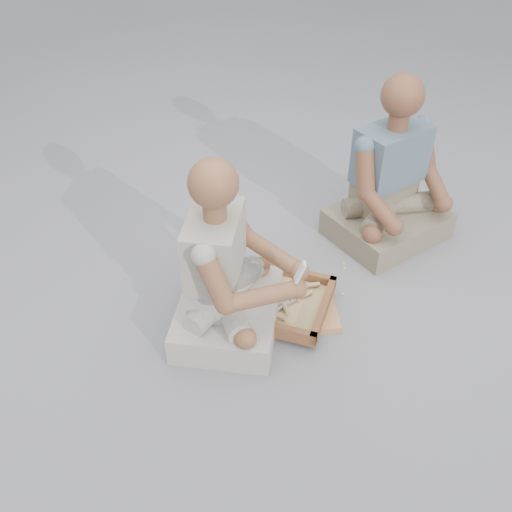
# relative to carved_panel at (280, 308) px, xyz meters

# --- Properties ---
(ground) EXTENTS (60.00, 60.00, 0.00)m
(ground) POSITION_rel_carved_panel_xyz_m (-0.02, -0.15, -0.02)
(ground) COLOR gray
(ground) RESTS_ON ground
(carved_panel) EXTENTS (0.59, 0.46, 0.04)m
(carved_panel) POSITION_rel_carved_panel_xyz_m (0.00, 0.00, 0.00)
(carved_panel) COLOR #AC6F42
(carved_panel) RESTS_ON ground
(tool_tray) EXTENTS (0.60, 0.52, 0.07)m
(tool_tray) POSITION_rel_carved_panel_xyz_m (-0.04, 0.01, 0.04)
(tool_tray) COLOR brown
(tool_tray) RESTS_ON carved_panel
(chisel_0) EXTENTS (0.22, 0.08, 0.02)m
(chisel_0) POSITION_rel_carved_panel_xyz_m (-0.03, -0.01, 0.06)
(chisel_0) COLOR silver
(chisel_0) RESTS_ON tool_tray
(chisel_1) EXTENTS (0.06, 0.22, 0.02)m
(chisel_1) POSITION_rel_carved_panel_xyz_m (-0.11, 0.07, 0.06)
(chisel_1) COLOR silver
(chisel_1) RESTS_ON tool_tray
(chisel_2) EXTENTS (0.20, 0.12, 0.02)m
(chisel_2) POSITION_rel_carved_panel_xyz_m (-0.01, -0.10, 0.06)
(chisel_2) COLOR silver
(chisel_2) RESTS_ON tool_tray
(chisel_3) EXTENTS (0.17, 0.16, 0.02)m
(chisel_3) POSITION_rel_carved_panel_xyz_m (0.10, 0.03, 0.06)
(chisel_3) COLOR silver
(chisel_3) RESTS_ON tool_tray
(chisel_4) EXTENTS (0.21, 0.10, 0.02)m
(chisel_4) POSITION_rel_carved_panel_xyz_m (0.04, 0.03, 0.05)
(chisel_4) COLOR silver
(chisel_4) RESTS_ON tool_tray
(chisel_5) EXTENTS (0.06, 0.22, 0.02)m
(chisel_5) POSITION_rel_carved_panel_xyz_m (-0.01, 0.02, 0.05)
(chisel_5) COLOR silver
(chisel_5) RESTS_ON tool_tray
(chisel_6) EXTENTS (0.10, 0.21, 0.02)m
(chisel_6) POSITION_rel_carved_panel_xyz_m (-0.13, -0.13, 0.05)
(chisel_6) COLOR silver
(chisel_6) RESTS_ON tool_tray
(chisel_7) EXTENTS (0.10, 0.21, 0.02)m
(chisel_7) POSITION_rel_carved_panel_xyz_m (0.02, -0.04, 0.06)
(chisel_7) COLOR silver
(chisel_7) RESTS_ON tool_tray
(chisel_8) EXTENTS (0.13, 0.19, 0.02)m
(chisel_8) POSITION_rel_carved_panel_xyz_m (0.05, 0.01, 0.06)
(chisel_8) COLOR silver
(chisel_8) RESTS_ON tool_tray
(chisel_9) EXTENTS (0.22, 0.08, 0.02)m
(chisel_9) POSITION_rel_carved_panel_xyz_m (0.13, 0.11, 0.06)
(chisel_9) COLOR silver
(chisel_9) RESTS_ON tool_tray
(chisel_10) EXTENTS (0.07, 0.22, 0.02)m
(chisel_10) POSITION_rel_carved_panel_xyz_m (-0.13, 0.18, 0.06)
(chisel_10) COLOR silver
(chisel_10) RESTS_ON tool_tray
(chisel_11) EXTENTS (0.16, 0.18, 0.02)m
(chisel_11) POSITION_rel_carved_panel_xyz_m (-0.06, 0.11, 0.05)
(chisel_11) COLOR silver
(chisel_11) RESTS_ON tool_tray
(wood_chip_0) EXTENTS (0.02, 0.02, 0.00)m
(wood_chip_0) POSITION_rel_carved_panel_xyz_m (-0.29, 0.26, -0.02)
(wood_chip_0) COLOR #D0B57A
(wood_chip_0) RESTS_ON ground
(wood_chip_1) EXTENTS (0.02, 0.02, 0.00)m
(wood_chip_1) POSITION_rel_carved_panel_xyz_m (0.26, -0.09, -0.02)
(wood_chip_1) COLOR #D0B57A
(wood_chip_1) RESTS_ON ground
(wood_chip_2) EXTENTS (0.02, 0.02, 0.00)m
(wood_chip_2) POSITION_rel_carved_panel_xyz_m (-0.28, 0.15, -0.02)
(wood_chip_2) COLOR #D0B57A
(wood_chip_2) RESTS_ON ground
(wood_chip_3) EXTENTS (0.02, 0.02, 0.00)m
(wood_chip_3) POSITION_rel_carved_panel_xyz_m (-0.35, -0.17, -0.02)
(wood_chip_3) COLOR #D0B57A
(wood_chip_3) RESTS_ON ground
(wood_chip_4) EXTENTS (0.02, 0.02, 0.00)m
(wood_chip_4) POSITION_rel_carved_panel_xyz_m (-0.06, 0.19, -0.02)
(wood_chip_4) COLOR #D0B57A
(wood_chip_4) RESTS_ON ground
(wood_chip_5) EXTENTS (0.02, 0.02, 0.00)m
(wood_chip_5) POSITION_rel_carved_panel_xyz_m (-0.15, -0.05, -0.02)
(wood_chip_5) COLOR #D0B57A
(wood_chip_5) RESTS_ON ground
(wood_chip_6) EXTENTS (0.02, 0.02, 0.00)m
(wood_chip_6) POSITION_rel_carved_panel_xyz_m (0.30, 0.15, -0.02)
(wood_chip_6) COLOR #D0B57A
(wood_chip_6) RESTS_ON ground
(wood_chip_7) EXTENTS (0.02, 0.02, 0.00)m
(wood_chip_7) POSITION_rel_carved_panel_xyz_m (0.31, 0.39, -0.02)
(wood_chip_7) COLOR #D0B57A
(wood_chip_7) RESTS_ON ground
(wood_chip_8) EXTENTS (0.02, 0.02, 0.00)m
(wood_chip_8) POSITION_rel_carved_panel_xyz_m (-0.35, 0.29, -0.02)
(wood_chip_8) COLOR #D0B57A
(wood_chip_8) RESTS_ON ground
(wood_chip_9) EXTENTS (0.02, 0.02, 0.00)m
(wood_chip_9) POSITION_rel_carved_panel_xyz_m (-0.09, 0.22, -0.02)
(wood_chip_9) COLOR #D0B57A
(wood_chip_9) RESTS_ON ground
(wood_chip_10) EXTENTS (0.02, 0.02, 0.00)m
(wood_chip_10) POSITION_rel_carved_panel_xyz_m (0.31, 0.35, -0.02)
(wood_chip_10) COLOR #D0B57A
(wood_chip_10) RESTS_ON ground
(craftsman) EXTENTS (0.58, 0.57, 0.87)m
(craftsman) POSITION_rel_carved_panel_xyz_m (-0.23, -0.12, 0.28)
(craftsman) COLOR #BAB5AC
(craftsman) RESTS_ON ground
(companion) EXTENTS (0.75, 0.74, 0.91)m
(companion) POSITION_rel_carved_panel_xyz_m (0.52, 0.69, 0.29)
(companion) COLOR gray
(companion) RESTS_ON ground
(mobile_phone) EXTENTS (0.05, 0.05, 0.10)m
(mobile_phone) POSITION_rel_carved_panel_xyz_m (0.09, -0.19, 0.39)
(mobile_phone) COLOR silver
(mobile_phone) RESTS_ON craftsman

